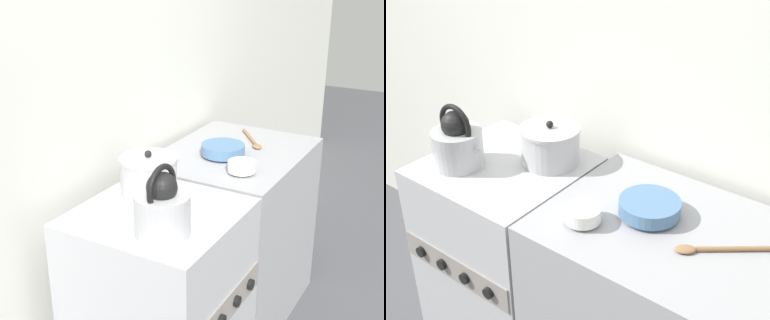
# 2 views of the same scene
# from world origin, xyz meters

# --- Properties ---
(wall_back) EXTENTS (7.00, 0.06, 2.50)m
(wall_back) POSITION_xyz_m (0.00, 0.70, 1.25)
(wall_back) COLOR silver
(wall_back) RESTS_ON ground_plane
(stove) EXTENTS (0.58, 0.60, 0.87)m
(stove) POSITION_xyz_m (0.00, 0.29, 0.43)
(stove) COLOR #B2B2B7
(stove) RESTS_ON ground_plane
(kettle) EXTENTS (0.24, 0.19, 0.25)m
(kettle) POSITION_xyz_m (-0.13, 0.19, 0.96)
(kettle) COLOR #B2B2B7
(kettle) RESTS_ON stove
(cooking_pot) EXTENTS (0.23, 0.23, 0.18)m
(cooking_pot) POSITION_xyz_m (0.13, 0.42, 0.94)
(cooking_pot) COLOR #B2B2B7
(cooking_pot) RESTS_ON stove
(enamel_bowl) EXTENTS (0.20, 0.20, 0.06)m
(enamel_bowl) POSITION_xyz_m (0.63, 0.33, 0.91)
(enamel_bowl) COLOR #4C729E
(enamel_bowl) RESTS_ON counter
(small_ceramic_bowl) EXTENTS (0.12, 0.12, 0.06)m
(small_ceramic_bowl) POSITION_xyz_m (0.48, 0.17, 0.90)
(small_ceramic_bowl) COLOR white
(small_ceramic_bowl) RESTS_ON counter
(wooden_spoon) EXTENTS (0.25, 0.21, 0.02)m
(wooden_spoon) POSITION_xyz_m (0.88, 0.29, 0.88)
(wooden_spoon) COLOR olive
(wooden_spoon) RESTS_ON counter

